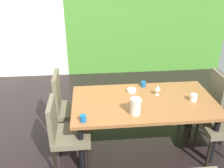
% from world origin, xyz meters
% --- Properties ---
extents(ground_plane, '(5.99, 5.50, 0.02)m').
position_xyz_m(ground_plane, '(0.00, 0.00, -0.01)').
color(ground_plane, black).
extents(back_panel_interior, '(2.50, 0.10, 2.68)m').
position_xyz_m(back_panel_interior, '(-1.74, 2.70, 1.34)').
color(back_panel_interior, silver).
rests_on(back_panel_interior, ground_plane).
extents(garden_window_panel, '(3.49, 0.10, 2.68)m').
position_xyz_m(garden_window_panel, '(1.25, 2.70, 1.34)').
color(garden_window_panel, '#4A8E30').
rests_on(garden_window_panel, ground_plane).
extents(dining_table, '(1.80, 0.97, 0.71)m').
position_xyz_m(dining_table, '(0.64, 0.12, 0.63)').
color(dining_table, '#965D32').
rests_on(dining_table, ground_plane).
extents(chair_right_far, '(0.44, 0.44, 0.91)m').
position_xyz_m(chair_right_far, '(1.62, 0.40, 0.52)').
color(chair_right_far, brown).
rests_on(chair_right_far, ground_plane).
extents(chair_left_near, '(0.45, 0.44, 0.91)m').
position_xyz_m(chair_left_near, '(-0.35, -0.16, 0.52)').
color(chair_left_near, brown).
rests_on(chair_left_near, ground_plane).
extents(chair_left_far, '(0.45, 0.44, 1.00)m').
position_xyz_m(chair_left_far, '(-0.35, 0.40, 0.55)').
color(chair_left_far, brown).
rests_on(chair_left_far, ground_plane).
extents(wine_glass_rear, '(0.08, 0.08, 0.16)m').
position_xyz_m(wine_glass_rear, '(0.51, -0.03, 0.83)').
color(wine_glass_rear, silver).
rests_on(wine_glass_rear, dining_table).
extents(wine_glass_center, '(0.07, 0.07, 0.14)m').
position_xyz_m(wine_glass_center, '(0.84, 0.25, 0.81)').
color(wine_glass_center, silver).
rests_on(wine_glass_center, dining_table).
extents(serving_bowl_south, '(0.12, 0.12, 0.04)m').
position_xyz_m(serving_bowl_south, '(0.52, 0.38, 0.73)').
color(serving_bowl_south, white).
rests_on(serving_bowl_south, dining_table).
extents(cup_front, '(0.07, 0.07, 0.08)m').
position_xyz_m(cup_front, '(0.71, 0.51, 0.75)').
color(cup_front, '#165792').
rests_on(cup_front, dining_table).
extents(cup_west, '(0.08, 0.08, 0.09)m').
position_xyz_m(cup_west, '(1.25, 0.06, 0.76)').
color(cup_west, white).
rests_on(cup_west, dining_table).
extents(cup_left, '(0.07, 0.07, 0.08)m').
position_xyz_m(cup_left, '(-0.12, -0.26, 0.75)').
color(cup_left, '#145C9E').
rests_on(cup_left, dining_table).
extents(pitcher_corner, '(0.14, 0.12, 0.20)m').
position_xyz_m(pitcher_corner, '(0.47, -0.17, 0.81)').
color(pitcher_corner, beige).
rests_on(pitcher_corner, dining_table).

